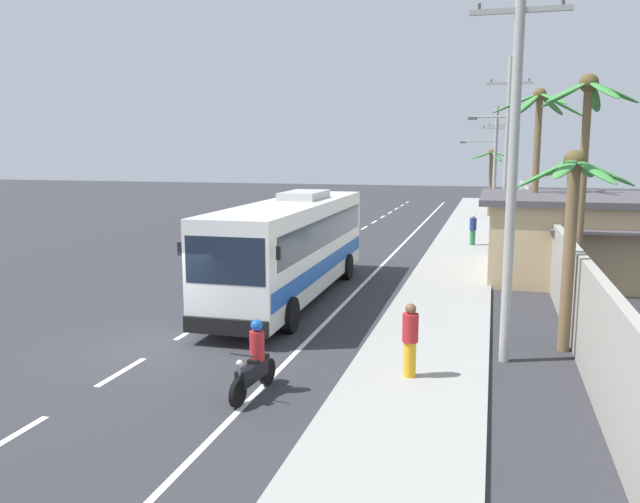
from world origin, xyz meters
name	(u,v)px	position (x,y,z in m)	size (l,w,h in m)	color
ground_plane	(160,349)	(0.00, 0.00, 0.00)	(160.00, 160.00, 0.00)	#303035
sidewalk_kerb	(448,284)	(6.80, 10.00, 0.07)	(3.20, 90.00, 0.14)	#999993
lane_markings	(357,260)	(2.15, 14.85, 0.00)	(3.71, 71.23, 0.01)	white
boundary_wall	(546,243)	(10.60, 14.00, 1.27)	(0.24, 60.00, 2.55)	#9E998E
coach_bus_foreground	(293,244)	(1.58, 6.65, 1.92)	(2.93, 12.23, 3.68)	white
motorcycle_beside_bus	(254,365)	(3.55, -2.23, 0.66)	(0.56, 1.96, 1.62)	black
pedestrian_near_kerb	(473,229)	(7.35, 20.30, 1.00)	(0.36, 0.36, 1.65)	#2D7A47
pedestrian_midwalk	(410,338)	(6.67, -0.64, 1.03)	(0.36, 0.36, 1.69)	gold
utility_pole_nearest	(513,150)	(8.75, 1.42, 5.20)	(2.29, 0.24, 10.02)	#9E9E99
utility_pole_mid	(505,153)	(8.81, 17.77, 5.06)	(2.96, 0.24, 9.55)	#9E9E99
utility_pole_far	(493,162)	(8.23, 34.13, 4.36)	(3.64, 0.24, 8.18)	#9E9E99
utility_pole_distant	(496,154)	(8.41, 50.48, 4.84)	(1.83, 0.24, 9.40)	#9E9E99
palm_nearest	(492,170)	(8.12, 36.24, 3.67)	(3.64, 3.61, 5.30)	brown
palm_second	(537,141)	(10.06, 14.66, 5.59)	(3.90, 3.83, 7.81)	brown
palm_third	(572,209)	(10.27, 2.72, 3.73)	(2.87, 2.94, 5.21)	brown
palm_fourth	(585,143)	(10.91, 6.18, 5.39)	(2.83, 2.75, 7.42)	brown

